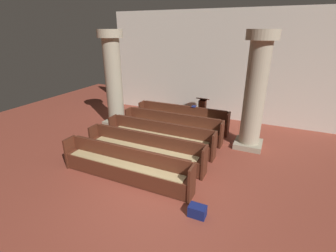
# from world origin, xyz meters

# --- Properties ---
(ground_plane) EXTENTS (19.20, 19.20, 0.00)m
(ground_plane) POSITION_xyz_m (0.00, 0.00, 0.00)
(ground_plane) COLOR brown
(back_wall) EXTENTS (10.00, 0.16, 4.50)m
(back_wall) POSITION_xyz_m (0.00, 6.08, 2.25)
(back_wall) COLOR silver
(back_wall) RESTS_ON ground
(pew_row_0) EXTENTS (3.74, 0.47, 0.88)m
(pew_row_0) POSITION_xyz_m (-0.89, 4.19, 0.48)
(pew_row_0) COLOR #562819
(pew_row_0) RESTS_ON ground
(pew_row_1) EXTENTS (3.74, 0.46, 0.88)m
(pew_row_1) POSITION_xyz_m (-0.89, 3.18, 0.48)
(pew_row_1) COLOR #562819
(pew_row_1) RESTS_ON ground
(pew_row_2) EXTENTS (3.74, 0.46, 0.88)m
(pew_row_2) POSITION_xyz_m (-0.89, 2.16, 0.48)
(pew_row_2) COLOR #562819
(pew_row_2) RESTS_ON ground
(pew_row_3) EXTENTS (3.74, 0.47, 0.88)m
(pew_row_3) POSITION_xyz_m (-0.89, 1.15, 0.48)
(pew_row_3) COLOR #562819
(pew_row_3) RESTS_ON ground
(pew_row_4) EXTENTS (3.74, 0.46, 0.88)m
(pew_row_4) POSITION_xyz_m (-0.89, 0.13, 0.48)
(pew_row_4) COLOR #562819
(pew_row_4) RESTS_ON ground
(pillar_aisle_side) EXTENTS (0.95, 0.95, 3.74)m
(pillar_aisle_side) POSITION_xyz_m (1.80, 3.53, 1.94)
(pillar_aisle_side) COLOR #9F967E
(pillar_aisle_side) RESTS_ON ground
(pillar_far_side) EXTENTS (0.95, 0.95, 3.74)m
(pillar_far_side) POSITION_xyz_m (-3.52, 3.44, 1.94)
(pillar_far_side) COLOR #9F967E
(pillar_far_side) RESTS_ON ground
(lectern) EXTENTS (0.48, 0.45, 1.08)m
(lectern) POSITION_xyz_m (-0.36, 5.22, 0.45)
(lectern) COLOR #492215
(lectern) RESTS_ON ground
(hymn_book) EXTENTS (0.15, 0.18, 0.04)m
(hymn_book) POSITION_xyz_m (-0.47, 4.39, 0.90)
(hymn_book) COLOR navy
(hymn_book) RESTS_ON pew_row_0
(kneeler_box_navy) EXTENTS (0.37, 0.24, 0.25)m
(kneeler_box_navy) POSITION_xyz_m (1.26, -0.36, 0.13)
(kneeler_box_navy) COLOR navy
(kneeler_box_navy) RESTS_ON ground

